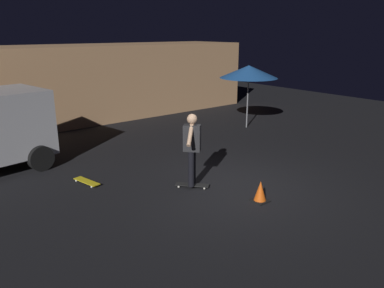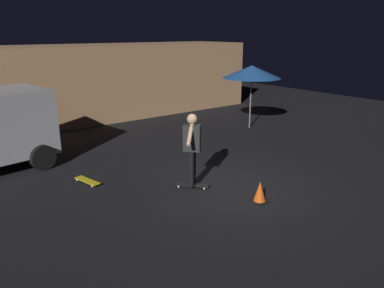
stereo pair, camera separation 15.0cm
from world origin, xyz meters
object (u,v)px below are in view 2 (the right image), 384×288
Objects in this scene: skateboard_ridden at (192,185)px; traffic_cone at (260,193)px; skateboard_spare at (87,181)px; skater at (192,145)px; patio_umbrella at (252,72)px.

skateboard_ridden is 1.64m from traffic_cone.
skateboard_ridden is at bearing -43.57° from skateboard_spare.
skateboard_ridden is at bearing 113.58° from traffic_cone.
skateboard_ridden is 0.98m from skater.
patio_umbrella is 6.42m from skateboard_ridden.
patio_umbrella is at bearing 31.58° from skater.
skateboard_spare is at bearing 136.43° from skater.
skater is (-5.19, -3.19, -1.04)m from patio_umbrella.
patio_umbrella is at bearing 45.96° from traffic_cone.
traffic_cone is (-4.53, -4.69, -1.86)m from patio_umbrella.
skateboard_spare is 4.07m from traffic_cone.
traffic_cone is (2.48, -3.23, 0.16)m from skateboard_spare.
patio_umbrella reaches higher than skateboard_spare.
skater reaches higher than skateboard_spare.
traffic_cone is (0.65, -1.50, -0.83)m from skater.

